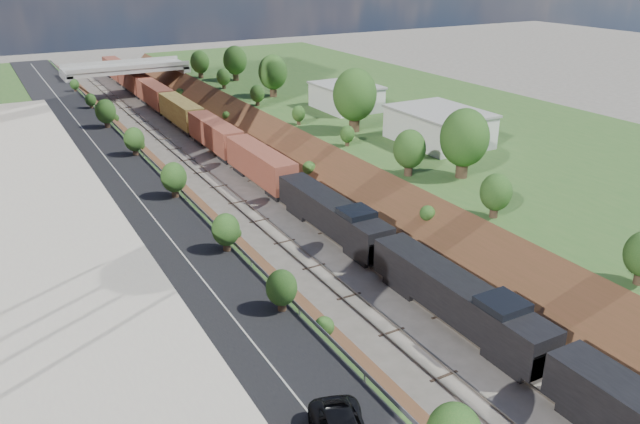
# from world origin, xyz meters

# --- Properties ---
(platform_right) EXTENTS (44.00, 180.00, 5.00)m
(platform_right) POSITION_xyz_m (33.00, 60.00, 2.50)
(platform_right) COLOR #355F27
(platform_right) RESTS_ON ground
(embankment_left) EXTENTS (10.00, 180.00, 10.00)m
(embankment_left) POSITION_xyz_m (-11.00, 60.00, 0.00)
(embankment_left) COLOR brown
(embankment_left) RESTS_ON ground
(embankment_right) EXTENTS (10.00, 180.00, 10.00)m
(embankment_right) POSITION_xyz_m (11.00, 60.00, 0.00)
(embankment_right) COLOR brown
(embankment_right) RESTS_ON ground
(rail_left_track) EXTENTS (1.58, 180.00, 0.18)m
(rail_left_track) POSITION_xyz_m (-2.60, 60.00, 0.09)
(rail_left_track) COLOR gray
(rail_left_track) RESTS_ON ground
(rail_right_track) EXTENTS (1.58, 180.00, 0.18)m
(rail_right_track) POSITION_xyz_m (2.60, 60.00, 0.09)
(rail_right_track) COLOR gray
(rail_right_track) RESTS_ON ground
(road) EXTENTS (8.00, 180.00, 0.10)m
(road) POSITION_xyz_m (-15.50, 60.00, 5.05)
(road) COLOR black
(road) RESTS_ON platform_left
(guardrail) EXTENTS (0.10, 171.00, 0.70)m
(guardrail) POSITION_xyz_m (-11.40, 59.80, 5.55)
(guardrail) COLOR #99999E
(guardrail) RESTS_ON platform_left
(commercial_building) EXTENTS (14.30, 62.30, 7.00)m
(commercial_building) POSITION_xyz_m (-28.00, 38.00, 8.51)
(commercial_building) COLOR brown
(commercial_building) RESTS_ON platform_left
(overpass) EXTENTS (24.50, 8.30, 7.40)m
(overpass) POSITION_xyz_m (0.00, 122.00, 4.92)
(overpass) COLOR gray
(overpass) RESTS_ON ground
(white_building_near) EXTENTS (9.00, 12.00, 4.00)m
(white_building_near) POSITION_xyz_m (23.50, 52.00, 7.00)
(white_building_near) COLOR silver
(white_building_near) RESTS_ON platform_right
(white_building_far) EXTENTS (8.00, 10.00, 3.60)m
(white_building_far) POSITION_xyz_m (23.00, 74.00, 6.80)
(white_building_far) COLOR silver
(white_building_far) RESTS_ON platform_right
(tree_right_large) EXTENTS (5.25, 5.25, 7.61)m
(tree_right_large) POSITION_xyz_m (17.00, 40.00, 9.38)
(tree_right_large) COLOR #473323
(tree_right_large) RESTS_ON platform_right
(tree_left_crest) EXTENTS (2.45, 2.45, 3.55)m
(tree_left_crest) POSITION_xyz_m (-11.80, 20.00, 7.04)
(tree_left_crest) COLOR #473323
(tree_left_crest) RESTS_ON platform_left
(freight_train) EXTENTS (3.12, 158.54, 4.64)m
(freight_train) POSITION_xyz_m (2.60, 76.67, 2.65)
(freight_train) COLOR black
(freight_train) RESTS_ON ground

